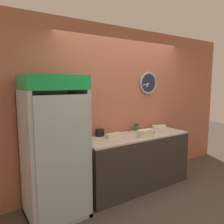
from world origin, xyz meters
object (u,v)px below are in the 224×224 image
at_px(beverage_cooler, 53,140).
at_px(sandwich_flat_left, 114,135).
at_px(sandwich_flat_right, 159,127).
at_px(condiment_jar, 137,127).
at_px(sandwich_stack_bottom, 145,136).
at_px(napkin_dispenser, 100,133).
at_px(chefs_knife, 155,133).
at_px(sandwich_stack_middle, 145,132).

bearing_deg(beverage_cooler, sandwich_flat_left, 3.52).
relative_size(sandwich_flat_right, condiment_jar, 2.19).
bearing_deg(sandwich_flat_right, sandwich_stack_bottom, -150.00).
bearing_deg(napkin_dispenser, chefs_knife, -18.85).
bearing_deg(sandwich_flat_left, condiment_jar, 14.63).
distance_m(sandwich_flat_left, napkin_dispenser, 0.23).
height_order(sandwich_flat_left, sandwich_flat_right, sandwich_flat_left).
distance_m(beverage_cooler, condiment_jar, 1.64).
xyz_separation_m(beverage_cooler, sandwich_stack_bottom, (1.42, -0.23, -0.09)).
xyz_separation_m(sandwich_stack_bottom, sandwich_stack_middle, (-0.00, 0.00, 0.06)).
bearing_deg(sandwich_stack_middle, napkin_dispenser, 140.76).
bearing_deg(chefs_knife, beverage_cooler, 177.52).
relative_size(sandwich_stack_middle, sandwich_flat_right, 0.96).
bearing_deg(sandwich_stack_middle, sandwich_stack_bottom, 0.00).
relative_size(sandwich_stack_bottom, sandwich_flat_left, 0.97).
bearing_deg(napkin_dispenser, sandwich_stack_bottom, -39.24).
distance_m(sandwich_stack_bottom, sandwich_flat_right, 0.83).
height_order(beverage_cooler, chefs_knife, beverage_cooler).
bearing_deg(beverage_cooler, sandwich_stack_middle, -9.02).
bearing_deg(beverage_cooler, sandwich_stack_bottom, -9.02).
height_order(sandwich_flat_right, condiment_jar, condiment_jar).
xyz_separation_m(condiment_jar, napkin_dispenser, (-0.77, 0.01, -0.00)).
distance_m(sandwich_stack_middle, condiment_jar, 0.49).
xyz_separation_m(sandwich_flat_right, chefs_knife, (-0.37, -0.27, -0.02)).
distance_m(sandwich_flat_left, sandwich_flat_right, 1.14).
height_order(sandwich_stack_bottom, sandwich_flat_right, sandwich_stack_bottom).
bearing_deg(beverage_cooler, napkin_dispenser, 15.45).
distance_m(sandwich_stack_middle, sandwich_flat_left, 0.50).
distance_m(sandwich_stack_middle, chefs_knife, 0.39).
distance_m(sandwich_flat_right, chefs_knife, 0.46).
height_order(sandwich_flat_right, napkin_dispenser, napkin_dispenser).
xyz_separation_m(beverage_cooler, sandwich_stack_middle, (1.42, -0.23, -0.03)).
distance_m(beverage_cooler, sandwich_stack_middle, 1.44).
height_order(sandwich_stack_middle, sandwich_flat_left, sandwich_stack_middle).
xyz_separation_m(chefs_knife, napkin_dispenser, (-0.92, 0.31, 0.05)).
bearing_deg(sandwich_flat_left, sandwich_stack_bottom, -35.00).
xyz_separation_m(sandwich_stack_middle, napkin_dispenser, (-0.56, 0.46, -0.03)).
relative_size(sandwich_flat_left, napkin_dispenser, 2.34).
xyz_separation_m(sandwich_stack_middle, condiment_jar, (0.20, 0.45, -0.03)).
distance_m(sandwich_flat_right, napkin_dispenser, 1.29).
bearing_deg(napkin_dispenser, sandwich_stack_middle, -39.24).
xyz_separation_m(sandwich_stack_bottom, chefs_knife, (0.35, 0.15, -0.02)).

